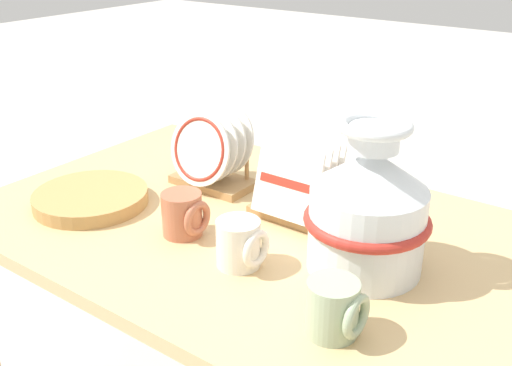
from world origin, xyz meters
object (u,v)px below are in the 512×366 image
(ceramic_vase, at_px, (368,208))
(wicker_charger_stack, at_px, (91,198))
(dish_rack_square_plates, at_px, (298,192))
(mug_cream_glaze, at_px, (240,244))
(dish_rack_round_plates, at_px, (211,157))
(mug_sage_glaze, at_px, (335,309))
(mug_terracotta_glaze, at_px, (184,214))

(ceramic_vase, distance_m, wicker_charger_stack, 0.74)
(dish_rack_square_plates, distance_m, mug_cream_glaze, 0.27)
(dish_rack_round_plates, relative_size, dish_rack_square_plates, 1.00)
(wicker_charger_stack, relative_size, mug_sage_glaze, 2.82)
(ceramic_vase, height_order, dish_rack_round_plates, ceramic_vase)
(dish_rack_round_plates, height_order, wicker_charger_stack, dish_rack_round_plates)
(dish_rack_square_plates, bearing_deg, mug_cream_glaze, -84.88)
(mug_cream_glaze, xyz_separation_m, mug_terracotta_glaze, (-0.19, 0.03, 0.00))
(mug_sage_glaze, bearing_deg, ceramic_vase, 104.18)
(dish_rack_round_plates, xyz_separation_m, mug_cream_glaze, (0.32, -0.28, -0.04))
(dish_rack_round_plates, distance_m, mug_cream_glaze, 0.43)
(ceramic_vase, bearing_deg, mug_cream_glaze, -145.49)
(dish_rack_square_plates, distance_m, wicker_charger_stack, 0.54)
(wicker_charger_stack, distance_m, mug_cream_glaze, 0.50)
(mug_sage_glaze, bearing_deg, dish_rack_square_plates, 130.47)
(ceramic_vase, xyz_separation_m, mug_terracotta_glaze, (-0.41, -0.12, -0.09))
(dish_rack_round_plates, height_order, mug_cream_glaze, dish_rack_round_plates)
(dish_rack_square_plates, xyz_separation_m, mug_sage_glaze, (0.30, -0.35, -0.02))
(ceramic_vase, relative_size, wicker_charger_stack, 1.12)
(ceramic_vase, distance_m, mug_sage_glaze, 0.26)
(dish_rack_square_plates, height_order, wicker_charger_stack, dish_rack_square_plates)
(ceramic_vase, xyz_separation_m, wicker_charger_stack, (-0.71, -0.14, -0.12))
(ceramic_vase, bearing_deg, wicker_charger_stack, -168.91)
(ceramic_vase, height_order, dish_rack_square_plates, ceramic_vase)
(wicker_charger_stack, distance_m, mug_sage_glaze, 0.78)
(dish_rack_round_plates, distance_m, mug_terracotta_glaze, 0.28)
(ceramic_vase, relative_size, dish_rack_round_plates, 1.44)
(dish_rack_square_plates, distance_m, mug_sage_glaze, 0.46)
(mug_cream_glaze, relative_size, mug_sage_glaze, 1.00)
(mug_terracotta_glaze, bearing_deg, dish_rack_square_plates, 54.59)
(wicker_charger_stack, height_order, mug_sage_glaze, mug_sage_glaze)
(wicker_charger_stack, xyz_separation_m, mug_cream_glaze, (0.50, -0.01, 0.03))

